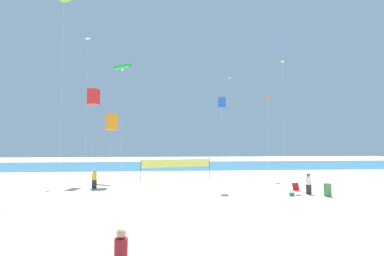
{
  "coord_description": "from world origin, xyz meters",
  "views": [
    {
      "loc": [
        -2.5,
        -18.76,
        4.05
      ],
      "look_at": [
        -0.44,
        6.02,
        5.4
      ],
      "focal_mm": 25.55,
      "sensor_mm": 36.0,
      "label": 1
    }
  ],
  "objects": [
    {
      "name": "ocean_band",
      "position": [
        0.0,
        30.56,
        0.0
      ],
      "size": [
        120.0,
        20.0,
        0.01
      ],
      "primitive_type": "cube",
      "color": "teal",
      "rests_on": "ground"
    },
    {
      "name": "kite_blue_box",
      "position": [
        2.26,
        5.64,
        7.69
      ],
      "size": [
        0.61,
        0.61,
        8.17
      ],
      "color": "silver",
      "rests_on": "ground"
    },
    {
      "name": "kite_lime_diamond",
      "position": [
        9.17,
        8.21,
        11.6
      ],
      "size": [
        0.5,
        0.5,
        12.58
      ],
      "color": "silver",
      "rests_on": "ground"
    },
    {
      "name": "folding_beach_chair",
      "position": [
        7.43,
        2.03,
        0.47
      ],
      "size": [
        0.52,
        0.65,
        0.89
      ],
      "rotation": [
        0.0,
        0.0,
        -0.47
      ],
      "color": "red",
      "rests_on": "ground"
    },
    {
      "name": "trash_barrel",
      "position": [
        9.53,
        1.3,
        0.48
      ],
      "size": [
        0.55,
        0.55,
        0.95
      ],
      "primitive_type": "cylinder",
      "color": "#3F7F4C",
      "rests_on": "ground"
    },
    {
      "name": "kite_pink_diamond",
      "position": [
        6.19,
        19.9,
        12.74
      ],
      "size": [
        0.56,
        0.56,
        13.6
      ],
      "color": "silver",
      "rests_on": "ground"
    },
    {
      "name": "kite_red_box",
      "position": [
        -10.29,
        9.82,
        8.78
      ],
      "size": [
        1.12,
        1.12,
        9.56
      ],
      "color": "silver",
      "rests_on": "ground"
    },
    {
      "name": "kite_green_tube",
      "position": [
        -8.13,
        14.1,
        13.15
      ],
      "size": [
        2.24,
        1.91,
        13.44
      ],
      "color": "silver",
      "rests_on": "ground"
    },
    {
      "name": "mother_figure",
      "position": [
        -3.85,
        -10.76,
        0.87
      ],
      "size": [
        0.37,
        0.37,
        1.63
      ],
      "rotation": [
        0.0,
        0.0,
        -0.48
      ],
      "color": "olive",
      "rests_on": "ground"
    },
    {
      "name": "beach_handbag",
      "position": [
        6.79,
        1.49,
        0.14
      ],
      "size": [
        0.34,
        0.17,
        0.27
      ],
      "primitive_type": "cube",
      "color": "#19727A",
      "rests_on": "ground"
    },
    {
      "name": "beachgoer_mustard_shirt",
      "position": [
        -9.08,
        6.13,
        0.93
      ],
      "size": [
        0.4,
        0.4,
        1.73
      ],
      "rotation": [
        0.0,
        0.0,
        3.59
      ],
      "color": "#2D2D33",
      "rests_on": "ground"
    },
    {
      "name": "kite_orange_box",
      "position": [
        -8.16,
        8.42,
        6.08
      ],
      "size": [
        1.32,
        1.32,
        6.87
      ],
      "color": "silver",
      "rests_on": "ground"
    },
    {
      "name": "volleyball_net",
      "position": [
        -1.68,
        12.33,
        1.64
      ],
      "size": [
        7.85,
        1.98,
        2.4
      ],
      "color": "#4C4C51",
      "rests_on": "ground"
    },
    {
      "name": "beachgoer_white_shirt",
      "position": [
        8.49,
        2.17,
        0.88
      ],
      "size": [
        0.38,
        0.38,
        1.65
      ],
      "rotation": [
        0.0,
        0.0,
        4.22
      ],
      "color": "#2D2D33",
      "rests_on": "ground"
    },
    {
      "name": "ground_plane",
      "position": [
        0.0,
        0.0,
        0.0
      ],
      "size": [
        120.0,
        120.0,
        0.0
      ],
      "primitive_type": "plane",
      "color": "beige"
    },
    {
      "name": "kite_white_diamond",
      "position": [
        -11.61,
        11.79,
        15.38
      ],
      "size": [
        0.69,
        0.68,
        15.89
      ],
      "color": "silver",
      "rests_on": "ground"
    },
    {
      "name": "kite_red_diamond",
      "position": [
        8.91,
        11.99,
        9.14
      ],
      "size": [
        0.79,
        0.79,
        9.43
      ],
      "color": "silver",
      "rests_on": "ground"
    }
  ]
}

